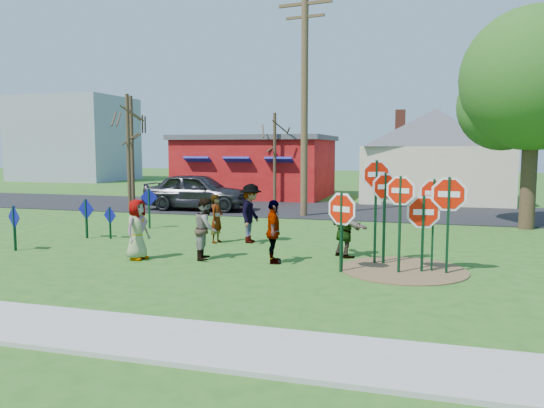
{
  "coord_description": "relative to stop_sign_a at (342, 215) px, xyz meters",
  "views": [
    {
      "loc": [
        4.96,
        -14.63,
        3.09
      ],
      "look_at": [
        0.47,
        0.9,
        1.39
      ],
      "focal_mm": 35.0,
      "sensor_mm": 36.0,
      "label": 1
    }
  ],
  "objects": [
    {
      "name": "utility_pole",
      "position": [
        -3.32,
        10.45,
        3.86
      ],
      "size": [
        2.46,
        0.46,
        10.09
      ],
      "rotation": [
        0.0,
        0.0,
        -0.13
      ],
      "color": "#4C3823",
      "rests_on": "ground"
    },
    {
      "name": "stop_sign_e",
      "position": [
        1.95,
        0.5,
        -0.06
      ],
      "size": [
        1.11,
        0.19,
        2.08
      ],
      "rotation": [
        0.0,
        0.0,
        0.16
      ],
      "color": "#0D321B",
      "rests_on": "ground"
    },
    {
      "name": "dirt_patch",
      "position": [
        1.5,
        0.6,
        -1.43
      ],
      "size": [
        3.2,
        3.2,
        0.03
      ],
      "primitive_type": "cylinder",
      "color": "brown",
      "rests_on": "ground"
    },
    {
      "name": "person_e",
      "position": [
        -1.91,
        0.49,
        -0.58
      ],
      "size": [
        0.67,
        1.08,
        1.72
      ],
      "primitive_type": "imported",
      "rotation": [
        0.0,
        0.0,
        1.83
      ],
      "color": "#482D52",
      "rests_on": "ground"
    },
    {
      "name": "suv",
      "position": [
        -8.88,
        11.18,
        -0.48
      ],
      "size": [
        5.43,
        2.28,
        1.84
      ],
      "primitive_type": "imported",
      "rotation": [
        0.0,
        0.0,
        1.59
      ],
      "color": "#313136",
      "rests_on": "road"
    },
    {
      "name": "stop_sign_b",
      "position": [
        0.72,
        1.21,
        0.69
      ],
      "size": [
        0.96,
        0.41,
        2.92
      ],
      "rotation": [
        0.0,
        0.0,
        0.39
      ],
      "color": "#0D321B",
      "rests_on": "ground"
    },
    {
      "name": "leafy_tree",
      "position": [
        5.91,
        9.15,
        3.95
      ],
      "size": [
        5.9,
        5.38,
        8.38
      ],
      "color": "#382819",
      "rests_on": "ground"
    },
    {
      "name": "cream_house",
      "position": [
        2.5,
        19.6,
        1.48
      ],
      "size": [
        9.4,
        9.4,
        6.5
      ],
      "color": "beige",
      "rests_on": "ground"
    },
    {
      "name": "person_b",
      "position": [
        -4.56,
        2.99,
        -0.65
      ],
      "size": [
        0.45,
        0.62,
        1.59
      ],
      "primitive_type": "imported",
      "rotation": [
        0.0,
        0.0,
        1.45
      ],
      "color": "teal",
      "rests_on": "ground"
    },
    {
      "name": "stop_sign_g",
      "position": [
        0.95,
        1.19,
        0.37
      ],
      "size": [
        0.84,
        0.56,
        2.58
      ],
      "rotation": [
        0.0,
        0.0,
        0.58
      ],
      "color": "#0D321B",
      "rests_on": "ground"
    },
    {
      "name": "road",
      "position": [
        -3.0,
        13.1,
        -1.42
      ],
      "size": [
        120.0,
        7.5,
        0.04
      ],
      "primitive_type": "cube",
      "color": "black",
      "rests_on": "ground"
    },
    {
      "name": "stop_sign_c",
      "position": [
        1.4,
        0.23,
        0.35
      ],
      "size": [
        0.96,
        0.27,
        2.56
      ],
      "rotation": [
        0.0,
        0.0,
        -0.26
      ],
      "color": "#0D321B",
      "rests_on": "ground"
    },
    {
      "name": "blue_diamond_a",
      "position": [
        -9.91,
        0.01,
        -0.59
      ],
      "size": [
        0.66,
        0.29,
        1.38
      ],
      "rotation": [
        0.0,
        0.0,
        -0.4
      ],
      "color": "#0D321B",
      "rests_on": "ground"
    },
    {
      "name": "stop_sign_f",
      "position": [
        2.53,
        0.5,
        0.36
      ],
      "size": [
        1.15,
        0.08,
        2.56
      ],
      "rotation": [
        0.0,
        0.0,
        -0.0
      ],
      "color": "#0D321B",
      "rests_on": "ground"
    },
    {
      "name": "blue_diamond_d",
      "position": [
        -8.27,
        5.21,
        -0.46
      ],
      "size": [
        0.71,
        0.07,
        1.57
      ],
      "rotation": [
        0.0,
        0.0,
        0.06
      ],
      "color": "#0D321B",
      "rests_on": "ground"
    },
    {
      "name": "person_d",
      "position": [
        -3.49,
        3.32,
        -0.47
      ],
      "size": [
        0.76,
        1.28,
        1.94
      ],
      "primitive_type": "imported",
      "rotation": [
        0.0,
        0.0,
        1.6
      ],
      "color": "#2E2F33",
      "rests_on": "ground"
    },
    {
      "name": "person_a",
      "position": [
        -5.68,
        -0.09,
        -0.6
      ],
      "size": [
        0.66,
        0.9,
        1.69
      ],
      "primitive_type": "imported",
      "rotation": [
        0.0,
        0.0,
        1.42
      ],
      "color": "#394A7C",
      "rests_on": "ground"
    },
    {
      "name": "ground",
      "position": [
        -3.0,
        1.6,
        -1.44
      ],
      "size": [
        120.0,
        120.0,
        0.0
      ],
      "primitive_type": "plane",
      "color": "#255719",
      "rests_on": "ground"
    },
    {
      "name": "bare_tree_east",
      "position": [
        -6.18,
        15.67,
        1.83
      ],
      "size": [
        1.8,
        1.8,
        5.06
      ],
      "color": "#382819",
      "rests_on": "ground"
    },
    {
      "name": "stop_sign_d",
      "position": [
        2.19,
        0.65,
        0.34
      ],
      "size": [
        0.96,
        0.07,
        2.47
      ],
      "rotation": [
        0.0,
        0.0,
        0.02
      ],
      "color": "#0D321B",
      "rests_on": "ground"
    },
    {
      "name": "person_c",
      "position": [
        -3.87,
        0.52,
        -0.58
      ],
      "size": [
        0.83,
        0.97,
        1.72
      ],
      "primitive_type": "imported",
      "rotation": [
        0.0,
        0.0,
        1.81
      ],
      "color": "brown",
      "rests_on": "ground"
    },
    {
      "name": "bare_tree_west",
      "position": [
        -12.89,
        11.8,
        2.32
      ],
      "size": [
        1.8,
        1.8,
        5.82
      ],
      "color": "#382819",
      "rests_on": "ground"
    },
    {
      "name": "sidewalk",
      "position": [
        -3.0,
        -5.6,
        -1.4
      ],
      "size": [
        22.0,
        1.8,
        0.08
      ],
      "primitive_type": "cube",
      "color": "#9E9E99",
      "rests_on": "ground"
    },
    {
      "name": "bare_tree_mid",
      "position": [
        -12.08,
        10.1,
        2.26
      ],
      "size": [
        1.8,
        1.8,
        5.73
      ],
      "color": "#382819",
      "rests_on": "ground"
    },
    {
      "name": "blue_diamond_b",
      "position": [
        -9.2,
        2.55,
        -0.6
      ],
      "size": [
        0.72,
        0.17,
        1.37
      ],
      "rotation": [
        0.0,
        0.0,
        -0.2
      ],
      "color": "#0D321B",
      "rests_on": "ground"
    },
    {
      "name": "blue_diamond_c",
      "position": [
        -8.37,
        2.69,
        -0.76
      ],
      "size": [
        0.58,
        0.19,
        1.11
      ],
      "rotation": [
        0.0,
        0.0,
        -0.29
      ],
      "color": "#0D321B",
      "rests_on": "ground"
    },
    {
      "name": "person_f",
      "position": [
        -0.2,
        1.88,
        -0.59
      ],
      "size": [
        1.44,
        1.51,
        1.71
      ],
      "primitive_type": "imported",
      "rotation": [
        0.0,
        0.0,
        2.31
      ],
      "color": "#235534",
      "rests_on": "ground"
    },
    {
      "name": "red_building",
      "position": [
        -8.5,
        19.6,
        0.52
      ],
      "size": [
        9.4,
        7.69,
        3.9
      ],
      "color": "maroon",
      "rests_on": "ground"
    },
    {
      "name": "distant_building",
      "position": [
        -31.0,
        31.6,
        2.56
      ],
      "size": [
        10.0,
        8.0,
        8.0
      ],
      "primitive_type": "cube",
      "color": "#8C939E",
      "rests_on": "ground"
    },
    {
      "name": "stop_sign_a",
      "position": [
        0.0,
        0.0,
        0.0
      ],
      "size": [
        1.01,
        0.52,
        2.15
      ],
      "rotation": [
        0.0,
        0.0,
        -0.47
      ],
      "color": "#0D321B",
      "rests_on": "ground"
    }
  ]
}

